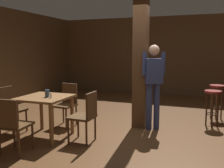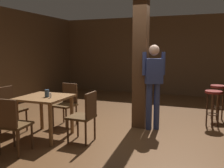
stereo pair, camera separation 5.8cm
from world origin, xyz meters
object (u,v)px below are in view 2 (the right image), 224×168
chair_east (85,114)px  chair_north (67,102)px  napkin_cup (47,93)px  bar_stool_near (213,100)px  chair_south (12,123)px  bar_stool_mid (218,94)px  dining_table (45,104)px  chair_west (10,107)px  salt_shaker (51,95)px  standing_person (153,81)px

chair_east → chair_north: bearing=137.3°
napkin_cup → bar_stool_near: bearing=33.0°
napkin_cup → chair_south: bearing=-95.4°
napkin_cup → bar_stool_mid: bearing=40.2°
napkin_cup → bar_stool_mid: napkin_cup is taller
dining_table → chair_west: size_ratio=0.96×
salt_shaker → bar_stool_near: (2.74, 1.90, -0.24)m
chair_north → dining_table: bearing=-88.8°
chair_north → salt_shaker: 0.95m
chair_west → bar_stool_mid: bearing=32.8°
chair_east → dining_table: bearing=-179.0°
salt_shaker → bar_stool_near: salt_shaker is taller
dining_table → chair_west: 0.83m
chair_north → bar_stool_mid: bearing=28.9°
chair_south → bar_stool_near: (2.93, 2.67, 0.07)m
napkin_cup → bar_stool_near: napkin_cup is taller
chair_east → bar_stool_mid: bearing=47.9°
standing_person → bar_stool_mid: size_ratio=2.15×
standing_person → chair_east: bearing=-130.2°
napkin_cup → standing_person: bearing=34.8°
chair_south → chair_east: (0.82, 0.87, 0.00)m
bar_stool_near → bar_stool_mid: bearing=80.4°
bar_stool_near → bar_stool_mid: bar_stool_mid is taller
chair_west → bar_stool_mid: size_ratio=1.11×
dining_table → napkin_cup: (0.07, -0.03, 0.22)m
bar_stool_mid → dining_table: bearing=-140.9°
chair_south → dining_table: bearing=89.7°
chair_north → bar_stool_mid: 3.49m
salt_shaker → napkin_cup: bearing=155.2°
napkin_cup → bar_stool_mid: size_ratio=0.17×
chair_south → napkin_cup: napkin_cup is taller
chair_east → bar_stool_near: (2.11, 1.80, 0.07)m
dining_table → bar_stool_near: (2.93, 1.82, -0.05)m
chair_south → bar_stool_near: bearing=42.3°
chair_south → standing_person: size_ratio=0.52×
chair_east → salt_shaker: chair_east is taller
chair_south → chair_east: 1.20m
chair_north → bar_stool_near: size_ratio=1.17×
bar_stool_near → bar_stool_mid: size_ratio=0.96×
chair_east → chair_south: bearing=-133.5°
standing_person → bar_stool_near: 1.40m
salt_shaker → bar_stool_near: bearing=34.8°
salt_shaker → standing_person: standing_person is taller
chair_south → chair_west: size_ratio=1.00×
bar_stool_mid → salt_shaker: bearing=-138.1°
salt_shaker → standing_person: (1.59, 1.24, 0.19)m
chair_east → bar_stool_mid: chair_east is taller
chair_west → bar_stool_near: (3.75, 1.83, 0.07)m
chair_west → standing_person: size_ratio=0.52×
dining_table → chair_north: size_ratio=0.96×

